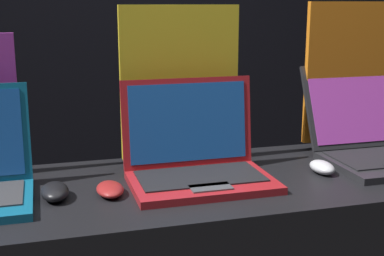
# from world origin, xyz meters

# --- Properties ---
(wall_back) EXTENTS (8.00, 0.05, 2.80)m
(wall_back) POSITION_xyz_m (0.00, 1.91, 1.40)
(wall_back) COLOR black
(wall_back) RESTS_ON ground_plane
(mouse_front) EXTENTS (0.07, 0.12, 0.04)m
(mouse_front) POSITION_xyz_m (-0.37, 0.24, 0.95)
(mouse_front) COLOR black
(mouse_front) RESTS_ON display_counter
(laptop_middle) EXTENTS (0.38, 0.29, 0.27)m
(laptop_middle) POSITION_xyz_m (0.01, 0.29, 1.00)
(laptop_middle) COLOR maroon
(laptop_middle) RESTS_ON display_counter
(mouse_middle) EXTENTS (0.07, 0.11, 0.03)m
(mouse_middle) POSITION_xyz_m (-0.23, 0.23, 0.95)
(mouse_middle) COLOR maroon
(mouse_middle) RESTS_ON display_counter
(promo_stand_middle) EXTENTS (0.35, 0.07, 0.47)m
(promo_stand_middle) POSITION_xyz_m (0.01, 0.46, 1.16)
(promo_stand_middle) COLOR black
(promo_stand_middle) RESTS_ON display_counter
(laptop_back) EXTENTS (0.32, 0.40, 0.28)m
(laptop_back) POSITION_xyz_m (0.59, 0.33, 1.00)
(laptop_back) COLOR black
(laptop_back) RESTS_ON display_counter
(mouse_back) EXTENTS (0.06, 0.10, 0.03)m
(mouse_back) POSITION_xyz_m (0.37, 0.25, 0.95)
(mouse_back) COLOR #B2B2B7
(mouse_back) RESTS_ON display_counter
(promo_stand_back) EXTENTS (0.29, 0.07, 0.48)m
(promo_stand_back) POSITION_xyz_m (0.59, 0.49, 1.17)
(promo_stand_back) COLOR black
(promo_stand_back) RESTS_ON display_counter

